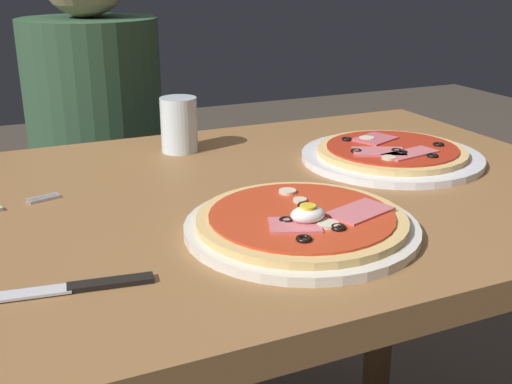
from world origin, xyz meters
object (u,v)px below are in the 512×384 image
at_px(knife, 73,288).
at_px(pizza_foreground, 302,223).
at_px(diner_person, 102,191).
at_px(pizza_across_left, 391,154).
at_px(water_glass_near, 179,128).
at_px(dining_table, 211,275).

bearing_deg(knife, pizza_foreground, 7.22).
xyz_separation_m(pizza_foreground, diner_person, (-0.09, 0.87, -0.23)).
distance_m(pizza_across_left, water_glass_near, 0.38).
distance_m(dining_table, diner_person, 0.70).
bearing_deg(pizza_foreground, knife, -172.78).
relative_size(pizza_across_left, diner_person, 0.26).
relative_size(pizza_foreground, knife, 1.52).
relative_size(pizza_across_left, water_glass_near, 3.16).
bearing_deg(dining_table, diner_person, 92.68).
xyz_separation_m(dining_table, diner_person, (-0.03, 0.70, -0.09)).
xyz_separation_m(knife, diner_person, (0.19, 0.90, -0.22)).
distance_m(pizza_foreground, diner_person, 0.90).
height_order(knife, diner_person, diner_person).
xyz_separation_m(dining_table, pizza_foreground, (0.06, -0.17, 0.14)).
relative_size(dining_table, diner_person, 1.05).
bearing_deg(water_glass_near, knife, -119.94).
height_order(pizza_across_left, diner_person, diner_person).
bearing_deg(pizza_foreground, pizza_across_left, 36.34).
bearing_deg(pizza_foreground, dining_table, 110.04).
bearing_deg(dining_table, pizza_foreground, -69.96).
height_order(water_glass_near, knife, water_glass_near).
height_order(water_glass_near, diner_person, diner_person).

